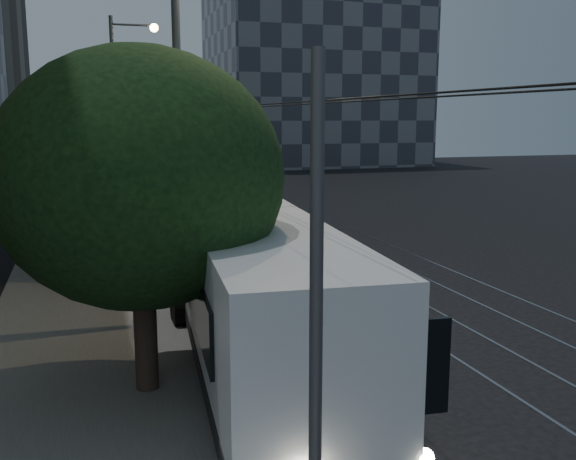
% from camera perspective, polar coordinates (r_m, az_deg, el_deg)
% --- Properties ---
extents(ground, '(120.00, 120.00, 0.00)m').
position_cam_1_polar(ground, '(18.32, 7.28, -7.04)').
color(ground, black).
rests_on(ground, ground).
extents(sidewalk, '(5.00, 90.00, 0.15)m').
position_cam_1_polar(sidewalk, '(36.24, -17.52, 1.19)').
color(sidewalk, slate).
rests_on(sidewalk, ground).
extents(tram_rails, '(4.52, 90.00, 0.02)m').
position_cam_1_polar(tram_rails, '(37.59, -2.10, 1.85)').
color(tram_rails, gray).
rests_on(tram_rails, ground).
extents(overhead_wires, '(2.23, 90.00, 6.00)m').
position_cam_1_polar(overhead_wires, '(35.99, -13.76, 6.75)').
color(overhead_wires, black).
rests_on(overhead_wires, ground).
extents(building_distant_right, '(22.00, 18.00, 24.00)m').
position_cam_1_polar(building_distant_right, '(75.58, 2.19, 15.07)').
color(building_distant_right, '#343842').
rests_on(building_distant_right, ground).
extents(trolleybus, '(3.62, 12.69, 5.63)m').
position_cam_1_polar(trolleybus, '(14.30, -3.49, -4.62)').
color(trolleybus, white).
rests_on(trolleybus, ground).
extents(pickup_silver, '(2.95, 5.38, 1.43)m').
position_cam_1_polar(pickup_silver, '(29.91, -10.87, 0.93)').
color(pickup_silver, '#919497').
rests_on(pickup_silver, ground).
extents(car_white_a, '(1.61, 3.63, 1.21)m').
position_cam_1_polar(car_white_a, '(33.98, -12.14, 1.78)').
color(car_white_a, white).
rests_on(car_white_a, ground).
extents(car_white_b, '(2.95, 5.27, 1.44)m').
position_cam_1_polar(car_white_b, '(36.60, -10.04, 2.61)').
color(car_white_b, silver).
rests_on(car_white_b, ground).
extents(car_white_c, '(2.62, 4.25, 1.32)m').
position_cam_1_polar(car_white_c, '(41.42, -10.95, 3.34)').
color(car_white_c, silver).
rests_on(car_white_c, ground).
extents(car_white_d, '(2.01, 4.69, 1.58)m').
position_cam_1_polar(car_white_d, '(50.77, -14.05, 4.57)').
color(car_white_d, white).
rests_on(car_white_d, ground).
extents(tree_0, '(5.36, 5.36, 6.65)m').
position_cam_1_polar(tree_0, '(12.13, -13.07, 4.46)').
color(tree_0, '#30201A').
rests_on(tree_0, ground).
extents(tree_1, '(5.19, 5.19, 6.85)m').
position_cam_1_polar(tree_1, '(21.89, -15.25, 7.45)').
color(tree_1, '#30201A').
rests_on(tree_1, ground).
extents(tree_2, '(4.01, 4.01, 6.05)m').
position_cam_1_polar(tree_2, '(25.14, -15.56, 7.10)').
color(tree_2, '#30201A').
rests_on(tree_2, ground).
extents(tree_3, '(5.56, 5.56, 7.36)m').
position_cam_1_polar(tree_3, '(32.43, -16.14, 8.76)').
color(tree_3, '#30201A').
rests_on(tree_3, ground).
extents(tree_4, '(5.63, 5.63, 7.49)m').
position_cam_1_polar(tree_4, '(42.43, -17.24, 9.04)').
color(tree_4, '#30201A').
rests_on(tree_4, ground).
extents(tree_5, '(5.79, 5.79, 7.16)m').
position_cam_1_polar(tree_5, '(50.77, -17.33, 8.66)').
color(tree_5, '#30201A').
rests_on(tree_5, ground).
extents(streetlamp_near, '(2.70, 0.44, 11.33)m').
position_cam_1_polar(streetlamp_near, '(16.21, -8.30, 14.86)').
color(streetlamp_near, '#575759').
rests_on(streetlamp_near, ground).
extents(streetlamp_far, '(2.53, 0.44, 10.53)m').
position_cam_1_polar(streetlamp_far, '(35.88, -14.51, 11.25)').
color(streetlamp_far, '#575759').
rests_on(streetlamp_far, ground).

